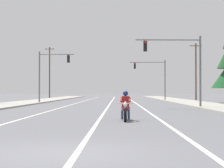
# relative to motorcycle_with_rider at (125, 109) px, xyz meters

# --- Properties ---
(ground_plane) EXTENTS (400.00, 400.00, 0.00)m
(ground_plane) POSITION_rel_motorcycle_with_rider_xyz_m (-1.58, -9.95, -0.59)
(ground_plane) COLOR #5B5B60
(lane_stripe_center) EXTENTS (0.16, 100.00, 0.01)m
(lane_stripe_center) POSITION_rel_motorcycle_with_rider_xyz_m (-1.31, 35.05, -0.58)
(lane_stripe_center) COLOR beige
(lane_stripe_center) RESTS_ON ground
(lane_stripe_left) EXTENTS (0.16, 100.00, 0.01)m
(lane_stripe_left) POSITION_rel_motorcycle_with_rider_xyz_m (-5.35, 35.05, -0.58)
(lane_stripe_left) COLOR beige
(lane_stripe_left) RESTS_ON ground
(lane_stripe_right) EXTENTS (0.16, 100.00, 0.01)m
(lane_stripe_right) POSITION_rel_motorcycle_with_rider_xyz_m (1.74, 35.05, -0.58)
(lane_stripe_right) COLOR beige
(lane_stripe_right) RESTS_ON ground
(sidewalk_kerb_right) EXTENTS (4.40, 110.00, 0.14)m
(sidewalk_kerb_right) POSITION_rel_motorcycle_with_rider_xyz_m (8.41, 30.05, -0.52)
(sidewalk_kerb_right) COLOR #9E998E
(sidewalk_kerb_right) RESTS_ON ground
(sidewalk_kerb_left) EXTENTS (4.40, 110.00, 0.14)m
(sidewalk_kerb_left) POSITION_rel_motorcycle_with_rider_xyz_m (-11.56, 30.05, -0.52)
(sidewalk_kerb_left) COLOR #9E998E
(sidewalk_kerb_left) RESTS_ON ground
(motorcycle_with_rider) EXTENTS (0.70, 2.19, 1.46)m
(motorcycle_with_rider) POSITION_rel_motorcycle_with_rider_xyz_m (0.00, 0.00, 0.00)
(motorcycle_with_rider) COLOR black
(motorcycle_with_rider) RESTS_ON ground
(traffic_signal_near_right) EXTENTS (5.67, 0.52, 6.20)m
(traffic_signal_near_right) POSITION_rel_motorcycle_with_rider_xyz_m (5.05, 14.58, 3.56)
(traffic_signal_near_right) COLOR slate
(traffic_signal_near_right) RESTS_ON ground
(traffic_signal_near_left) EXTENTS (4.21, 0.37, 6.20)m
(traffic_signal_near_left) POSITION_rel_motorcycle_with_rider_xyz_m (-8.64, 27.65, 3.47)
(traffic_signal_near_left) COLOR slate
(traffic_signal_near_left) RESTS_ON ground
(traffic_signal_mid_right) EXTENTS (5.48, 0.37, 6.20)m
(traffic_signal_mid_right) POSITION_rel_motorcycle_with_rider_xyz_m (5.15, 40.61, 3.55)
(traffic_signal_mid_right) COLOR slate
(traffic_signal_mid_right) RESTS_ON ground
(utility_pole_right_far) EXTENTS (1.91, 0.26, 9.17)m
(utility_pole_right_far) POSITION_rel_motorcycle_with_rider_xyz_m (12.15, 44.30, 4.18)
(utility_pole_right_far) COLOR brown
(utility_pole_right_far) RESTS_ON ground
(utility_pole_left_far) EXTENTS (1.83, 0.26, 10.36)m
(utility_pole_left_far) POSITION_rel_motorcycle_with_rider_xyz_m (-14.26, 59.88, 4.78)
(utility_pole_left_far) COLOR brown
(utility_pole_left_far) RESTS_ON ground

